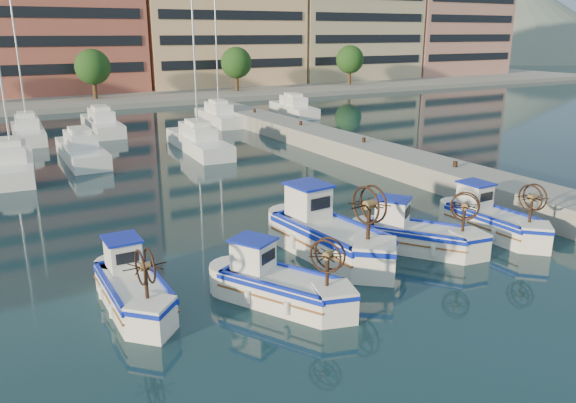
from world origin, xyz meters
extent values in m
plane|color=#183840|center=(0.00, 0.00, 0.00)|extent=(300.00, 300.00, 0.00)
cube|color=gray|center=(13.00, 8.00, 0.60)|extent=(3.00, 60.00, 1.20)
cube|color=gray|center=(0.00, 67.00, 0.30)|extent=(180.00, 40.00, 0.60)
cube|color=#F9BF8A|center=(24.00, 65.00, 11.60)|extent=(23.00, 14.00, 22.00)
cube|color=black|center=(24.00, 58.00, 11.60)|extent=(21.16, 0.12, 19.80)
cube|color=#C8B189|center=(47.00, 65.00, 12.60)|extent=(22.00, 14.00, 24.00)
cube|color=black|center=(47.00, 58.00, 12.60)|extent=(20.24, 0.12, 21.60)
cube|color=tan|center=(69.00, 65.00, 12.10)|extent=(21.00, 14.00, 23.00)
cube|color=black|center=(69.00, 58.00, 12.10)|extent=(19.32, 0.12, 20.70)
cylinder|color=#3F2B19|center=(4.00, 53.50, 1.50)|extent=(0.50, 0.50, 3.00)
sphere|color=#234E1C|center=(4.00, 53.50, 4.20)|extent=(4.00, 4.00, 4.00)
cylinder|color=#3F2B19|center=(22.00, 53.50, 1.50)|extent=(0.50, 0.50, 3.00)
sphere|color=#234E1C|center=(22.00, 53.50, 4.20)|extent=(4.00, 4.00, 4.00)
cylinder|color=#3F2B19|center=(40.00, 53.50, 1.50)|extent=(0.50, 0.50, 3.00)
sphere|color=#234E1C|center=(40.00, 53.50, 4.20)|extent=(4.00, 4.00, 4.00)
cone|color=slate|center=(140.00, 110.00, 0.00)|extent=(160.00, 160.00, 50.00)
cube|color=white|center=(-7.19, 20.97, 0.50)|extent=(2.93, 8.27, 1.00)
cube|color=white|center=(-2.99, 22.95, 0.50)|extent=(2.30, 8.08, 1.00)
cube|color=white|center=(4.75, 22.23, 0.50)|extent=(2.77, 9.38, 1.00)
cylinder|color=silver|center=(4.75, 22.23, 6.00)|extent=(0.12, 0.12, 11.00)
cube|color=white|center=(-5.26, 32.63, 0.50)|extent=(2.57, 7.89, 1.00)
cylinder|color=silver|center=(-5.26, 32.63, 6.00)|extent=(0.12, 0.12, 11.00)
cube|color=white|center=(0.56, 33.68, 0.50)|extent=(2.53, 8.99, 1.00)
cube|color=white|center=(10.81, 32.96, 0.50)|extent=(2.80, 8.20, 1.00)
cylinder|color=silver|center=(10.81, 32.96, 6.00)|extent=(0.12, 0.12, 11.00)
cube|color=white|center=(19.58, 34.49, 0.50)|extent=(3.30, 8.53, 1.00)
cube|color=white|center=(-5.40, 0.91, 0.45)|extent=(1.56, 3.62, 0.90)
cube|color=#0D20B1|center=(-5.40, 0.91, 0.80)|extent=(1.61, 3.73, 0.14)
cube|color=blue|center=(-5.40, 0.91, 0.74)|extent=(1.22, 3.26, 0.05)
cube|color=white|center=(-5.40, 1.95, 1.38)|extent=(0.95, 1.12, 0.95)
cube|color=#0D20B1|center=(-5.40, 1.95, 1.89)|extent=(1.08, 1.25, 0.07)
cylinder|color=#331E14|center=(-5.39, -0.64, 1.40)|extent=(0.10, 0.10, 1.00)
cylinder|color=brown|center=(-5.39, -0.64, 1.94)|extent=(0.28, 0.24, 0.24)
torus|color=#331E14|center=(-5.52, -0.64, 1.94)|extent=(0.06, 1.01, 1.01)
torus|color=#331E14|center=(-5.27, -0.64, 1.94)|extent=(0.06, 1.01, 1.01)
cube|color=white|center=(-1.39, -1.07, 0.46)|extent=(3.14, 3.94, 0.91)
cube|color=#0D20B1|center=(-1.39, -1.07, 0.80)|extent=(3.23, 4.06, 0.14)
cube|color=blue|center=(-1.39, -1.07, 0.75)|extent=(2.66, 3.45, 0.05)
cube|color=white|center=(-1.90, -0.16, 1.39)|extent=(1.38, 1.45, 0.95)
cube|color=#0D20B1|center=(-1.90, -0.16, 1.91)|extent=(1.56, 1.63, 0.07)
cylinder|color=#331E14|center=(-0.63, -2.43, 1.41)|extent=(0.10, 0.10, 1.01)
cylinder|color=brown|center=(-0.63, -2.43, 1.95)|extent=(0.36, 0.35, 0.24)
torus|color=#331E14|center=(-0.74, -2.49, 1.95)|extent=(0.55, 0.91, 1.01)
torus|color=#331E14|center=(-0.52, -2.37, 1.95)|extent=(0.55, 0.91, 1.01)
cube|color=white|center=(2.05, 1.43, 0.59)|extent=(2.47, 4.88, 1.18)
cube|color=#0D20B1|center=(2.05, 1.43, 1.04)|extent=(2.54, 5.03, 0.18)
cube|color=blue|center=(2.05, 1.43, 0.96)|extent=(1.98, 4.37, 0.07)
cube|color=white|center=(1.92, 2.77, 1.79)|extent=(1.37, 1.57, 1.23)
cube|color=#0D20B1|center=(1.92, 2.77, 2.47)|extent=(1.55, 1.75, 0.09)
cylinder|color=#331E14|center=(2.25, -0.57, 1.83)|extent=(0.13, 0.13, 1.30)
cylinder|color=brown|center=(2.25, -0.57, 2.52)|extent=(0.39, 0.35, 0.31)
torus|color=#331E14|center=(2.08, -0.59, 2.52)|extent=(0.21, 1.31, 1.31)
torus|color=#331E14|center=(2.41, -0.56, 2.52)|extent=(0.21, 1.31, 1.31)
cube|color=white|center=(5.30, 0.22, 0.46)|extent=(3.48, 3.92, 0.93)
cube|color=#0D20B1|center=(5.30, 0.22, 0.81)|extent=(3.58, 4.04, 0.14)
cube|color=blue|center=(5.30, 0.22, 0.76)|extent=(2.98, 3.42, 0.05)
cube|color=white|center=(4.67, 1.07, 1.41)|extent=(1.46, 1.50, 0.97)
cube|color=#0D20B1|center=(4.67, 1.07, 1.94)|extent=(1.65, 1.68, 0.07)
cylinder|color=#331E14|center=(6.24, -1.06, 1.44)|extent=(0.11, 0.11, 1.02)
cylinder|color=brown|center=(6.24, -1.06, 1.98)|extent=(0.37, 0.37, 0.25)
torus|color=#331E14|center=(6.13, -1.14, 1.98)|extent=(0.66, 0.87, 1.03)
torus|color=#331E14|center=(6.35, -0.98, 1.98)|extent=(0.66, 0.87, 1.03)
cube|color=white|center=(9.15, -0.01, 0.47)|extent=(1.73, 3.83, 0.95)
cube|color=#0D20B1|center=(9.15, -0.01, 0.83)|extent=(1.78, 3.94, 0.14)
cube|color=blue|center=(9.15, -0.01, 0.78)|extent=(1.36, 3.44, 0.05)
cube|color=white|center=(9.12, 1.07, 1.44)|extent=(1.02, 1.20, 0.99)
cube|color=#0D20B1|center=(9.12, 1.07, 1.98)|extent=(1.16, 1.34, 0.07)
cylinder|color=#331E14|center=(9.20, -1.63, 1.47)|extent=(0.11, 0.11, 1.04)
cylinder|color=brown|center=(9.20, -1.63, 2.03)|extent=(0.30, 0.26, 0.25)
torus|color=#331E14|center=(9.06, -1.63, 2.03)|extent=(0.09, 1.06, 1.05)
torus|color=#331E14|center=(9.33, -1.62, 2.03)|extent=(0.09, 1.06, 1.05)
camera|label=1|loc=(-8.94, -14.81, 8.06)|focal=35.00mm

